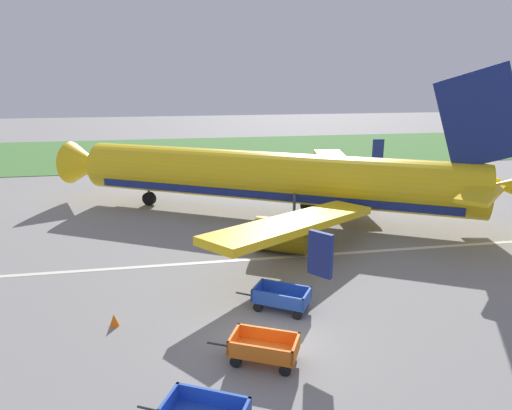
% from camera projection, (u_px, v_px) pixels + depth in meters
% --- Properties ---
extents(ground_plane, '(220.00, 220.00, 0.00)m').
position_uv_depth(ground_plane, '(267.00, 343.00, 18.71)').
color(ground_plane, gray).
extents(grass_strip, '(220.00, 28.00, 0.06)m').
position_uv_depth(grass_strip, '(199.00, 151.00, 65.75)').
color(grass_strip, '#477A38').
rests_on(grass_strip, ground).
extents(apron_stripe, '(120.00, 0.36, 0.01)m').
position_uv_depth(apron_stripe, '(238.00, 260.00, 27.03)').
color(apron_stripe, silver).
rests_on(apron_stripe, ground).
extents(airplane, '(34.59, 28.70, 11.34)m').
position_uv_depth(airplane, '(283.00, 179.00, 34.21)').
color(airplane, yellow).
rests_on(airplane, ground).
extents(baggage_cart_second_in_row, '(3.52, 2.35, 1.07)m').
position_uv_depth(baggage_cart_second_in_row, '(264.00, 348.00, 17.29)').
color(baggage_cart_second_in_row, orange).
rests_on(baggage_cart_second_in_row, ground).
extents(baggage_cart_third_in_row, '(3.41, 2.51, 1.07)m').
position_uv_depth(baggage_cart_third_in_row, '(281.00, 298.00, 21.21)').
color(baggage_cart_third_in_row, '#234CB2').
rests_on(baggage_cart_third_in_row, ground).
extents(traffic_cone_near_plane, '(0.42, 0.42, 0.55)m').
position_uv_depth(traffic_cone_near_plane, '(114.00, 320.00, 19.91)').
color(traffic_cone_near_plane, orange).
rests_on(traffic_cone_near_plane, ground).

